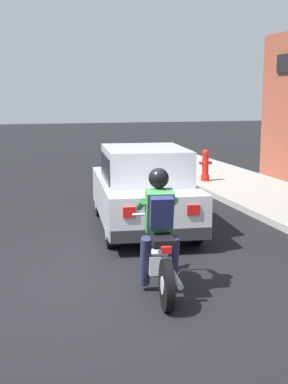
% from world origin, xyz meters
% --- Properties ---
extents(ground_plane, '(80.00, 80.00, 0.00)m').
position_xyz_m(ground_plane, '(0.00, 0.00, 0.00)').
color(ground_plane, black).
extents(motorcycle_with_rider, '(0.63, 2.01, 1.62)m').
position_xyz_m(motorcycle_with_rider, '(0.59, -0.34, 0.68)').
color(motorcycle_with_rider, black).
rests_on(motorcycle_with_rider, ground).
extents(car_hatchback, '(2.01, 3.93, 1.57)m').
position_xyz_m(car_hatchback, '(1.24, 2.82, 0.77)').
color(car_hatchback, black).
rests_on(car_hatchback, ground).
extents(fire_hydrant, '(0.36, 0.24, 0.88)m').
position_xyz_m(fire_hydrant, '(4.17, 7.05, 0.57)').
color(fire_hydrant, red).
rests_on(fire_hydrant, sidewalk_curb).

